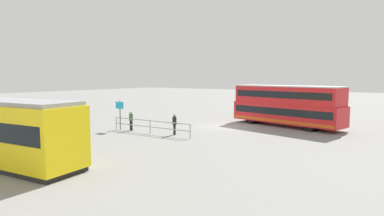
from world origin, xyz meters
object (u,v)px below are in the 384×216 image
at_px(double_decker_bus, 286,105).
at_px(pedestrian_near_railing, 131,119).
at_px(info_sign, 120,110).
at_px(pedestrian_crossing, 174,123).

distance_m(double_decker_bus, pedestrian_near_railing, 14.05).
height_order(pedestrian_near_railing, info_sign, info_sign).
xyz_separation_m(pedestrian_near_railing, info_sign, (0.89, 0.42, 0.77)).
bearing_deg(pedestrian_near_railing, double_decker_bus, -136.35).
bearing_deg(info_sign, pedestrian_crossing, -170.81).
xyz_separation_m(double_decker_bus, info_sign, (11.03, 10.10, -0.20)).
height_order(pedestrian_crossing, info_sign, info_sign).
height_order(double_decker_bus, info_sign, double_decker_bus).
relative_size(double_decker_bus, info_sign, 4.20).
relative_size(pedestrian_near_railing, info_sign, 0.65).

